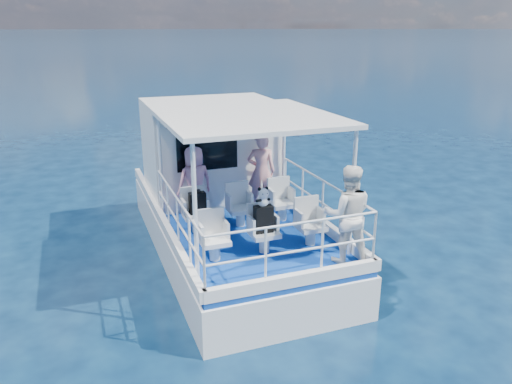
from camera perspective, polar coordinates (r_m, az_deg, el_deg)
ground at (r=10.18m, az=-1.36°, el=-8.92°), size 2000.00×2000.00×0.00m
hull at (r=11.03m, az=-3.07°, el=-6.68°), size 3.00×7.00×1.60m
deck at (r=10.70m, az=-3.15°, el=-2.55°), size 2.90×6.90×0.10m
cabin at (r=11.56m, az=-5.19°, el=4.96°), size 2.85×2.00×2.20m
canopy at (r=8.99m, az=-1.09°, el=8.60°), size 3.00×3.20×0.08m
canopy_posts at (r=9.20m, az=-0.95°, el=1.53°), size 2.77×2.97×2.20m
railings at (r=9.11m, az=-0.24°, el=-2.64°), size 2.84×3.59×1.00m
seat_port_fwd at (r=9.67m, az=-6.85°, el=-3.46°), size 0.48×0.46×0.38m
seat_center_fwd at (r=9.90m, az=-1.79°, el=-2.80°), size 0.48×0.46×0.38m
seat_stbd_fwd at (r=10.20m, az=3.01°, el=-2.16°), size 0.48×0.46×0.38m
seat_port_aft at (r=8.52m, az=-4.74°, el=-6.52°), size 0.48×0.46×0.38m
seat_center_aft at (r=8.77m, az=0.95°, el=-5.68°), size 0.48×0.46×0.38m
seat_stbd_aft at (r=9.11m, az=6.25°, el=-4.84°), size 0.48×0.46×0.38m
passenger_port_fwd at (r=10.27m, az=-7.01°, el=1.13°), size 0.61×0.48×1.49m
passenger_stbd_fwd at (r=10.68m, az=0.60°, el=2.38°), size 0.70×0.57×1.65m
passenger_stbd_aft at (r=8.32m, az=10.42°, el=-2.54°), size 0.99×0.89×1.68m
backpack_port at (r=9.53m, az=-6.70°, el=-1.25°), size 0.31×0.18×0.41m
backpack_center at (r=8.60m, az=0.85°, el=-3.10°), size 0.32×0.18×0.48m
compact_camera at (r=9.48m, az=-6.68°, el=0.12°), size 0.09×0.05×0.05m
panda at (r=8.45m, az=0.81°, el=-0.54°), size 0.22×0.18×0.34m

